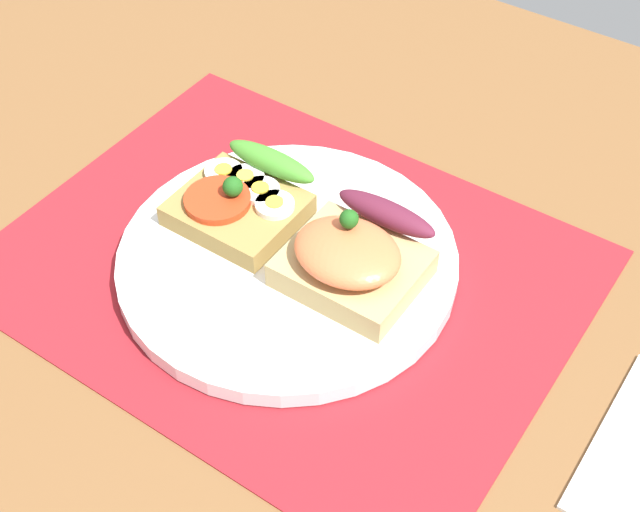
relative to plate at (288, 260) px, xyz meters
The scene contains 5 objects.
ground_plane 2.60cm from the plate, ahead, with size 120.00×90.00×3.20cm, color brown.
placemat 0.85cm from the plate, ahead, with size 42.90×33.50×0.30cm, color maroon.
plate is the anchor object (origin of this frame).
sandwich_egg_tomato 6.19cm from the plate, 162.27° to the left, with size 9.38×9.69×4.00cm.
sandwich_salmon 6.18cm from the plate, 10.33° to the left, with size 9.74×9.79×5.89cm.
Camera 1 is at (28.26, -37.05, 50.10)cm, focal length 49.72 mm.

